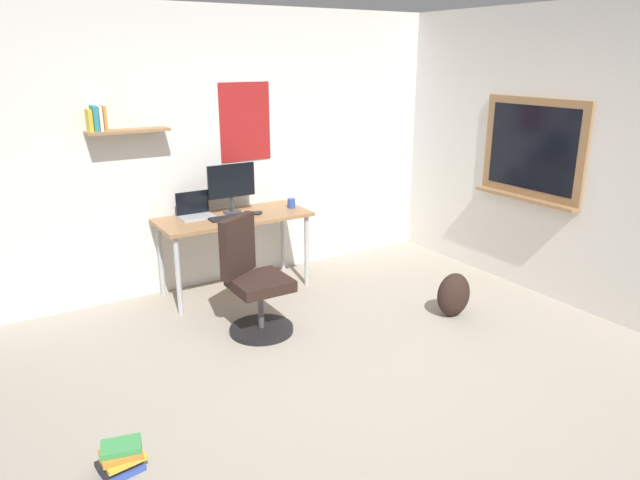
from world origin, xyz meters
TOP-DOWN VIEW (x-y plane):
  - ground_plane at (0.00, 0.00)m, footprint 5.20×5.20m
  - wall_back at (-0.00, 2.45)m, footprint 5.00×0.30m
  - wall_right at (2.45, 0.03)m, footprint 0.22×5.00m
  - desk at (-0.02, 2.07)m, footprint 1.40×0.61m
  - office_chair at (-0.24, 1.20)m, footprint 0.55×0.56m
  - laptop at (-0.33, 2.21)m, footprint 0.31×0.21m
  - monitor_primary at (0.02, 2.16)m, footprint 0.46×0.17m
  - keyboard at (-0.09, 1.99)m, footprint 0.37×0.13m
  - computer_mouse at (0.19, 1.99)m, footprint 0.10×0.06m
  - coffee_mug at (0.58, 2.04)m, footprint 0.08×0.08m
  - backpack at (1.34, 0.55)m, footprint 0.32×0.22m
  - book_stack_on_floor at (-1.60, 0.04)m, footprint 0.26×0.21m

SIDE VIEW (x-z plane):
  - ground_plane at x=0.00m, z-range 0.00..0.00m
  - book_stack_on_floor at x=-1.60m, z-range 0.00..0.16m
  - backpack at x=1.34m, z-range 0.00..0.39m
  - office_chair at x=-0.24m, z-range -0.07..0.88m
  - desk at x=-0.02m, z-range 0.29..1.03m
  - keyboard at x=-0.09m, z-range 0.74..0.76m
  - computer_mouse at x=0.19m, z-range 0.74..0.78m
  - coffee_mug at x=0.58m, z-range 0.74..0.83m
  - laptop at x=-0.33m, z-range 0.68..0.91m
  - monitor_primary at x=0.02m, z-range 0.78..1.24m
  - wall_right at x=2.45m, z-range 0.00..2.60m
  - wall_back at x=0.00m, z-range 0.00..2.60m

